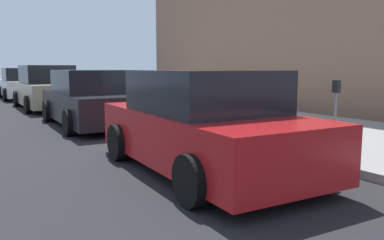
% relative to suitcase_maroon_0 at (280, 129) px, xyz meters
% --- Properties ---
extents(ground_plane, '(40.00, 40.00, 0.00)m').
position_rel_suitcase_maroon_0_xyz_m(ground_plane, '(4.05, 0.49, -0.43)').
color(ground_plane, black).
extents(sidewalk_curb, '(18.00, 5.00, 0.14)m').
position_rel_suitcase_maroon_0_xyz_m(sidewalk_curb, '(4.05, -2.01, -0.36)').
color(sidewalk_curb, gray).
rests_on(sidewalk_curb, ground_plane).
extents(suitcase_maroon_0, '(0.49, 0.25, 0.78)m').
position_rel_suitcase_maroon_0_xyz_m(suitcase_maroon_0, '(0.00, 0.00, 0.00)').
color(suitcase_maroon_0, maroon).
rests_on(suitcase_maroon_0, sidewalk_curb).
extents(suitcase_black_1, '(0.51, 0.28, 0.58)m').
position_rel_suitcase_maroon_0_xyz_m(suitcase_black_1, '(0.56, -0.08, -0.03)').
color(suitcase_black_1, black).
rests_on(suitcase_black_1, sidewalk_curb).
extents(suitcase_red_2, '(0.41, 0.26, 0.81)m').
position_rel_suitcase_maroon_0_xyz_m(suitcase_red_2, '(1.08, -0.06, 0.09)').
color(suitcase_red_2, red).
rests_on(suitcase_red_2, sidewalk_curb).
extents(suitcase_teal_3, '(0.43, 0.23, 0.61)m').
position_rel_suitcase_maroon_0_xyz_m(suitcase_teal_3, '(1.56, -0.07, -0.01)').
color(suitcase_teal_3, '#0F606B').
rests_on(suitcase_teal_3, sidewalk_curb).
extents(suitcase_silver_4, '(0.44, 0.25, 0.59)m').
position_rel_suitcase_maroon_0_xyz_m(suitcase_silver_4, '(2.06, -0.01, -0.02)').
color(suitcase_silver_4, '#9EA0A8').
rests_on(suitcase_silver_4, sidewalk_curb).
extents(suitcase_navy_5, '(0.45, 0.21, 0.99)m').
position_rel_suitcase_maroon_0_xyz_m(suitcase_navy_5, '(2.57, 0.04, 0.06)').
color(suitcase_navy_5, navy).
rests_on(suitcase_navy_5, sidewalk_curb).
extents(suitcase_olive_6, '(0.50, 0.27, 0.86)m').
position_rel_suitcase_maroon_0_xyz_m(suitcase_olive_6, '(3.11, -0.03, 0.01)').
color(suitcase_olive_6, '#59601E').
rests_on(suitcase_olive_6, sidewalk_curb).
extents(suitcase_maroon_7, '(0.43, 0.25, 0.70)m').
position_rel_suitcase_maroon_0_xyz_m(suitcase_maroon_7, '(3.64, -0.08, 0.03)').
color(suitcase_maroon_7, maroon).
rests_on(suitcase_maroon_7, sidewalk_curb).
extents(fire_hydrant, '(0.39, 0.21, 0.80)m').
position_rel_suitcase_maroon_0_xyz_m(fire_hydrant, '(4.38, -0.03, 0.13)').
color(fire_hydrant, '#D89E0C').
rests_on(fire_hydrant, sidewalk_curb).
extents(bollard_post, '(0.14, 0.14, 0.85)m').
position_rel_suitcase_maroon_0_xyz_m(bollard_post, '(5.11, 0.12, 0.14)').
color(bollard_post, brown).
rests_on(bollard_post, sidewalk_curb).
extents(parking_meter, '(0.12, 0.09, 1.27)m').
position_rel_suitcase_maroon_0_xyz_m(parking_meter, '(-1.06, -0.28, 0.54)').
color(parking_meter, slate).
rests_on(parking_meter, sidewalk_curb).
extents(parked_car_red_0, '(4.40, 2.31, 1.59)m').
position_rel_suitcase_maroon_0_xyz_m(parked_car_red_0, '(-0.51, 2.17, 0.32)').
color(parked_car_red_0, '#AD1619').
rests_on(parked_car_red_0, ground_plane).
extents(parked_car_charcoal_1, '(4.62, 2.15, 1.56)m').
position_rel_suitcase_maroon_0_xyz_m(parked_car_charcoal_1, '(5.19, 2.17, 0.31)').
color(parked_car_charcoal_1, black).
rests_on(parked_car_charcoal_1, ground_plane).
extents(parked_car_beige_2, '(4.78, 2.17, 1.71)m').
position_rel_suitcase_maroon_0_xyz_m(parked_car_beige_2, '(10.63, 2.17, 0.37)').
color(parked_car_beige_2, tan).
rests_on(parked_car_beige_2, ground_plane).
extents(parked_car_white_3, '(4.43, 2.20, 1.59)m').
position_rel_suitcase_maroon_0_xyz_m(parked_car_white_3, '(16.38, 2.17, 0.32)').
color(parked_car_white_3, silver).
rests_on(parked_car_white_3, ground_plane).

